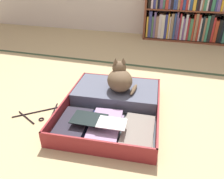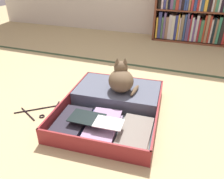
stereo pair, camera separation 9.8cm
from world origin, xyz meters
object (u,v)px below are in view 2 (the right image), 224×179
object	(u,v)px
open_suitcase	(113,103)
clothes_hanger	(41,111)
bookshelf	(204,13)
black_cat	(121,79)

from	to	relation	value
open_suitcase	clothes_hanger	size ratio (longest dim) A/B	2.93
bookshelf	clothes_hanger	xyz separation A→B (m)	(-1.09, -2.35, -0.42)
bookshelf	clothes_hanger	bearing A→B (deg)	-114.83
bookshelf	clothes_hanger	distance (m)	2.62
black_cat	clothes_hanger	world-z (taller)	black_cat
open_suitcase	clothes_hanger	distance (m)	0.56
clothes_hanger	bookshelf	bearing A→B (deg)	65.17
bookshelf	open_suitcase	distance (m)	2.22
black_cat	clothes_hanger	distance (m)	0.67
open_suitcase	clothes_hanger	xyz separation A→B (m)	(-0.51, -0.24, -0.04)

